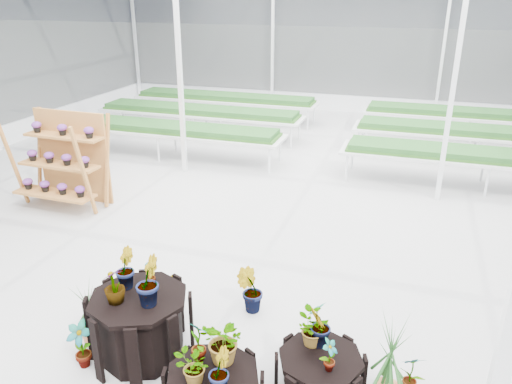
% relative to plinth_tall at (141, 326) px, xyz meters
% --- Properties ---
extents(ground_plane, '(24.00, 24.00, 0.00)m').
position_rel_plinth_tall_xyz_m(ground_plane, '(0.54, 2.36, -0.42)').
color(ground_plane, gray).
rests_on(ground_plane, ground).
extents(greenhouse_shell, '(18.00, 24.00, 4.50)m').
position_rel_plinth_tall_xyz_m(greenhouse_shell, '(0.54, 2.36, 1.83)').
color(greenhouse_shell, white).
rests_on(greenhouse_shell, ground).
extents(steel_frame, '(18.00, 24.00, 4.50)m').
position_rel_plinth_tall_xyz_m(steel_frame, '(0.54, 2.36, 1.83)').
color(steel_frame, silver).
rests_on(steel_frame, ground).
extents(nursery_benches, '(16.00, 7.00, 0.84)m').
position_rel_plinth_tall_xyz_m(nursery_benches, '(0.54, 9.56, 0.00)').
color(nursery_benches, silver).
rests_on(nursery_benches, ground).
extents(plinth_tall, '(1.61, 1.61, 0.84)m').
position_rel_plinth_tall_xyz_m(plinth_tall, '(0.00, 0.00, 0.00)').
color(plinth_tall, black).
rests_on(plinth_tall, ground).
extents(plinth_low, '(1.22, 1.22, 0.44)m').
position_rel_plinth_tall_xyz_m(plinth_low, '(2.20, 0.10, -0.20)').
color(plinth_low, black).
rests_on(plinth_low, ground).
extents(shelf_rack, '(1.86, 1.02, 1.94)m').
position_rel_plinth_tall_xyz_m(shelf_rack, '(-3.89, 3.61, 0.55)').
color(shelf_rack, '#A1662E').
rests_on(shelf_rack, ground).
extents(nursery_plants, '(4.33, 2.96, 1.44)m').
position_rel_plinth_tall_xyz_m(nursery_plants, '(1.07, 0.03, 0.12)').
color(nursery_plants, '#234F20').
rests_on(nursery_plants, ground).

